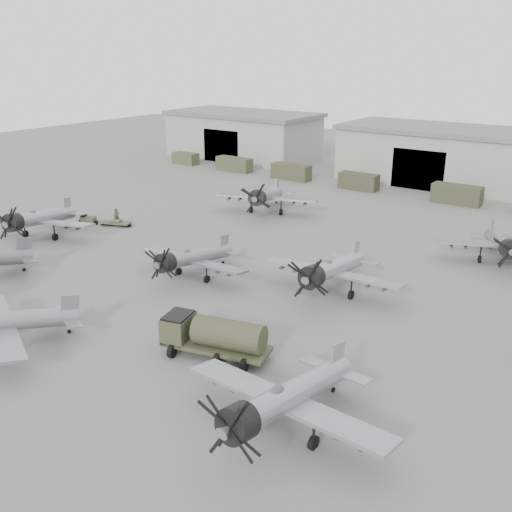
{
  "coord_description": "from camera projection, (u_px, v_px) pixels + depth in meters",
  "views": [
    {
      "loc": [
        29.71,
        -27.98,
        20.02
      ],
      "look_at": [
        1.58,
        11.2,
        2.5
      ],
      "focal_mm": 40.0,
      "sensor_mm": 36.0,
      "label": 1
    }
  ],
  "objects": [
    {
      "name": "hangar_center",
      "position": [
        434.0,
        154.0,
        90.3
      ],
      "size": [
        29.0,
        14.8,
        8.7
      ],
      "color": "#A8A79D",
      "rests_on": "ground"
    },
    {
      "name": "ground",
      "position": [
        156.0,
        322.0,
        44.49
      ],
      "size": [
        220.0,
        220.0,
        0.0
      ],
      "primitive_type": "plane",
      "color": "#61615E",
      "rests_on": "ground"
    },
    {
      "name": "support_truck_1",
      "position": [
        234.0,
        164.0,
        99.22
      ],
      "size": [
        6.64,
        2.2,
        2.39
      ],
      "primitive_type": "cube",
      "color": "#40452D",
      "rests_on": "ground"
    },
    {
      "name": "aircraft_near_2",
      "position": [
        283.0,
        400.0,
        30.61
      ],
      "size": [
        12.69,
        11.42,
        5.08
      ],
      "rotation": [
        0.0,
        0.0,
        -0.04
      ],
      "color": "#989BA0",
      "rests_on": "ground"
    },
    {
      "name": "tug_trailer",
      "position": [
        99.0,
        221.0,
        68.95
      ],
      "size": [
        6.27,
        3.48,
        1.27
      ],
      "rotation": [
        0.0,
        0.0,
        0.39
      ],
      "color": "#474B31",
      "rests_on": "ground"
    },
    {
      "name": "aircraft_mid_1",
      "position": [
        191.0,
        258.0,
        52.09
      ],
      "size": [
        11.26,
        10.13,
        4.52
      ],
      "rotation": [
        0.0,
        0.0,
        0.03
      ],
      "color": "gray",
      "rests_on": "ground"
    },
    {
      "name": "support_truck_2",
      "position": [
        291.0,
        172.0,
        92.78
      ],
      "size": [
        6.63,
        2.2,
        2.51
      ],
      "primitive_type": "cube",
      "color": "#3C3F29",
      "rests_on": "ground"
    },
    {
      "name": "ground_crew",
      "position": [
        117.0,
        216.0,
        69.0
      ],
      "size": [
        0.68,
        0.83,
        1.97
      ],
      "primitive_type": "imported",
      "rotation": [
        0.0,
        0.0,
        1.23
      ],
      "color": "#353A25",
      "rests_on": "ground"
    },
    {
      "name": "aircraft_far_0",
      "position": [
        266.0,
        196.0,
        72.85
      ],
      "size": [
        13.17,
        11.88,
        5.3
      ],
      "rotation": [
        0.0,
        0.0,
        0.34
      ],
      "color": "#919399",
      "rests_on": "ground"
    },
    {
      "name": "support_truck_3",
      "position": [
        359.0,
        181.0,
        86.16
      ],
      "size": [
        5.98,
        2.2,
        2.45
      ],
      "primitive_type": "cube",
      "color": "#3A3925",
      "rests_on": "ground"
    },
    {
      "name": "hangar_left",
      "position": [
        243.0,
        135.0,
        111.14
      ],
      "size": [
        29.0,
        14.8,
        8.7
      ],
      "color": "#A8A79D",
      "rests_on": "ground"
    },
    {
      "name": "support_truck_0",
      "position": [
        185.0,
        158.0,
        105.55
      ],
      "size": [
        4.95,
        2.2,
        2.06
      ],
      "primitive_type": "cube",
      "color": "#474930",
      "rests_on": "ground"
    },
    {
      "name": "aircraft_mid_0",
      "position": [
        37.0,
        219.0,
        63.13
      ],
      "size": [
        12.86,
        11.59,
        5.17
      ],
      "rotation": [
        0.0,
        0.0,
        0.34
      ],
      "color": "#94969C",
      "rests_on": "ground"
    },
    {
      "name": "aircraft_far_1",
      "position": [
        502.0,
        243.0,
        55.64
      ],
      "size": [
        11.87,
        10.75,
        4.84
      ],
      "rotation": [
        0.0,
        0.0,
        0.4
      ],
      "color": "gray",
      "rests_on": "ground"
    },
    {
      "name": "support_truck_4",
      "position": [
        457.0,
        194.0,
        78.04
      ],
      "size": [
        6.63,
        2.2,
        2.64
      ],
      "primitive_type": "cube",
      "color": "#383B27",
      "rests_on": "ground"
    },
    {
      "name": "fuel_tanker",
      "position": [
        214.0,
        334.0,
        38.97
      ],
      "size": [
        7.9,
        4.74,
        2.9
      ],
      "rotation": [
        0.0,
        0.0,
        0.25
      ],
      "color": "#3C3E29",
      "rests_on": "ground"
    },
    {
      "name": "aircraft_mid_2",
      "position": [
        331.0,
        270.0,
        48.65
      ],
      "size": [
        12.62,
        11.35,
        5.03
      ],
      "rotation": [
        0.0,
        0.0,
        0.07
      ],
      "color": "#A0A2A8",
      "rests_on": "ground"
    }
  ]
}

